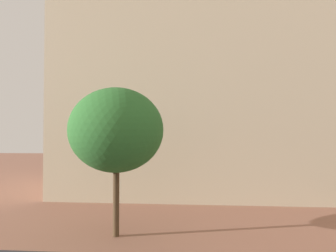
# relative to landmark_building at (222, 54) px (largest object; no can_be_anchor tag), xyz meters

# --- Properties ---
(landmark_building) EXTENTS (26.28, 13.13, 35.35)m
(landmark_building) POSITION_rel_landmark_building_xyz_m (0.00, 0.00, 0.00)
(landmark_building) COLOR beige
(landmark_building) RESTS_ON ground_plane
(tree_curb_far) EXTENTS (4.41, 4.41, 6.92)m
(tree_curb_far) POSITION_rel_landmark_building_xyz_m (-6.10, -12.86, -6.83)
(tree_curb_far) COLOR #4C3823
(tree_curb_far) RESTS_ON ground_plane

